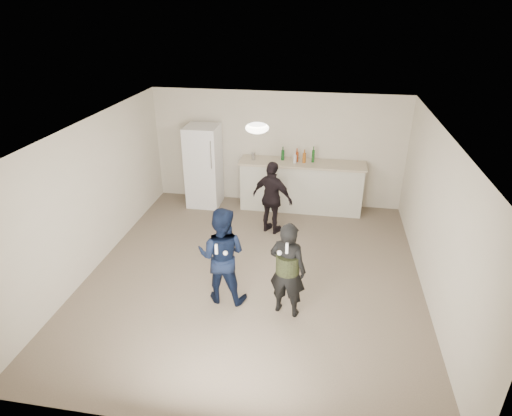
% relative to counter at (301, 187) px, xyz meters
% --- Properties ---
extents(floor, '(6.00, 6.00, 0.00)m').
position_rel_counter_xyz_m(floor, '(-0.58, -2.67, -0.53)').
color(floor, '#6B5B4C').
rests_on(floor, ground).
extents(ceiling, '(6.00, 6.00, 0.00)m').
position_rel_counter_xyz_m(ceiling, '(-0.58, -2.67, 1.98)').
color(ceiling, silver).
rests_on(ceiling, wall_back).
extents(wall_back, '(6.00, 0.00, 6.00)m').
position_rel_counter_xyz_m(wall_back, '(-0.58, 0.33, 0.72)').
color(wall_back, beige).
rests_on(wall_back, floor).
extents(wall_front, '(6.00, 0.00, 6.00)m').
position_rel_counter_xyz_m(wall_front, '(-0.58, -5.67, 0.72)').
color(wall_front, beige).
rests_on(wall_front, floor).
extents(wall_left, '(0.00, 6.00, 6.00)m').
position_rel_counter_xyz_m(wall_left, '(-3.33, -2.67, 0.72)').
color(wall_left, beige).
rests_on(wall_left, floor).
extents(wall_right, '(0.00, 6.00, 6.00)m').
position_rel_counter_xyz_m(wall_right, '(2.17, -2.67, 0.72)').
color(wall_right, beige).
rests_on(wall_right, floor).
extents(counter, '(2.60, 0.56, 1.05)m').
position_rel_counter_xyz_m(counter, '(0.00, 0.00, 0.00)').
color(counter, beige).
rests_on(counter, floor).
extents(counter_top, '(2.68, 0.64, 0.04)m').
position_rel_counter_xyz_m(counter_top, '(0.00, 0.00, 0.55)').
color(counter_top, beige).
rests_on(counter_top, counter).
extents(fridge, '(0.70, 0.70, 1.80)m').
position_rel_counter_xyz_m(fridge, '(-2.15, -0.07, 0.38)').
color(fridge, white).
rests_on(fridge, floor).
extents(fridge_handle, '(0.02, 0.02, 0.60)m').
position_rel_counter_xyz_m(fridge_handle, '(-1.87, -0.44, 0.78)').
color(fridge_handle, silver).
rests_on(fridge_handle, fridge).
extents(ceiling_dome, '(0.36, 0.36, 0.16)m').
position_rel_counter_xyz_m(ceiling_dome, '(-0.58, -2.37, 1.93)').
color(ceiling_dome, white).
rests_on(ceiling_dome, ceiling).
extents(shaker, '(0.08, 0.08, 0.17)m').
position_rel_counter_xyz_m(shaker, '(-1.05, -0.01, 0.65)').
color(shaker, '#B2B2B7').
rests_on(shaker, counter_top).
extents(man, '(0.77, 0.61, 1.54)m').
position_rel_counter_xyz_m(man, '(-0.94, -3.38, 0.25)').
color(man, '#101F44').
rests_on(man, floor).
extents(woman, '(0.62, 0.48, 1.49)m').
position_rel_counter_xyz_m(woman, '(0.05, -3.55, 0.22)').
color(woman, black).
rests_on(woman, floor).
extents(camo_shorts, '(0.34, 0.34, 0.28)m').
position_rel_counter_xyz_m(camo_shorts, '(0.05, -3.55, 0.32)').
color(camo_shorts, '#2B3618').
rests_on(camo_shorts, woman).
extents(spectator, '(0.93, 0.67, 1.47)m').
position_rel_counter_xyz_m(spectator, '(-0.48, -1.14, 0.21)').
color(spectator, black).
rests_on(spectator, floor).
extents(remote_man, '(0.04, 0.04, 0.15)m').
position_rel_counter_xyz_m(remote_man, '(-0.94, -3.66, 0.53)').
color(remote_man, white).
rests_on(remote_man, man).
extents(nunchuk_man, '(0.07, 0.07, 0.07)m').
position_rel_counter_xyz_m(nunchuk_man, '(-0.82, -3.63, 0.45)').
color(nunchuk_man, white).
rests_on(nunchuk_man, man).
extents(remote_woman, '(0.04, 0.04, 0.15)m').
position_rel_counter_xyz_m(remote_woman, '(0.05, -3.80, 0.72)').
color(remote_woman, white).
rests_on(remote_woman, woman).
extents(nunchuk_woman, '(0.07, 0.07, 0.07)m').
position_rel_counter_xyz_m(nunchuk_woman, '(-0.05, -3.77, 0.62)').
color(nunchuk_woman, silver).
rests_on(nunchuk_woman, woman).
extents(bottle_cluster, '(0.71, 0.22, 0.26)m').
position_rel_counter_xyz_m(bottle_cluster, '(-0.09, 0.03, 0.67)').
color(bottle_cluster, '#9E5317').
rests_on(bottle_cluster, counter_top).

